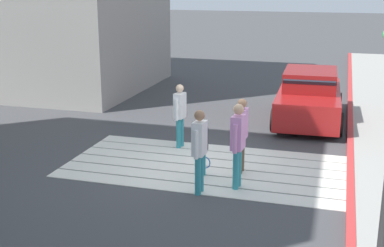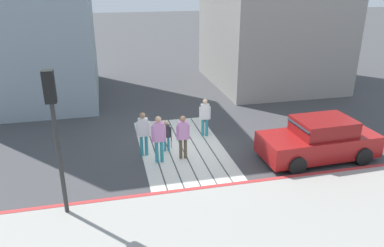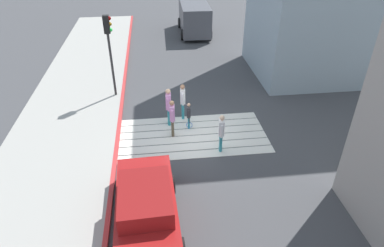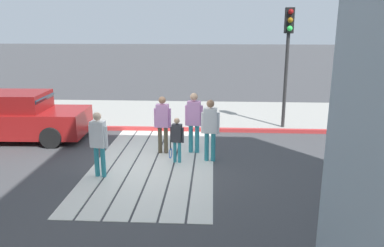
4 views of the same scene
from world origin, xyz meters
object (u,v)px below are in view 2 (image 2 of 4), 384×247
at_px(pedestrian_adult_lead, 183,134).
at_px(pedestrian_teen_behind, 143,131).
at_px(pedestrian_adult_trailing, 159,136).
at_px(pedestrian_adult_side, 205,115).
at_px(car_parked_near_curb, 319,140).
at_px(pedestrian_child_with_racket, 167,134).
at_px(traffic_light_corner, 53,116).

bearing_deg(pedestrian_adult_lead, pedestrian_teen_behind, 67.30).
xyz_separation_m(pedestrian_adult_lead, pedestrian_adult_trailing, (-0.10, 0.91, 0.06)).
distance_m(pedestrian_adult_side, pedestrian_teen_behind, 3.01).
bearing_deg(pedestrian_teen_behind, car_parked_near_curb, -105.26).
distance_m(pedestrian_adult_trailing, pedestrian_child_with_racket, 1.02).
bearing_deg(pedestrian_child_with_racket, traffic_light_corner, 134.80).
relative_size(traffic_light_corner, pedestrian_adult_trailing, 2.35).
relative_size(pedestrian_adult_lead, pedestrian_adult_trailing, 0.95).
height_order(traffic_light_corner, pedestrian_teen_behind, traffic_light_corner).
bearing_deg(car_parked_near_curb, pedestrian_child_with_racket, 70.59).
distance_m(traffic_light_corner, pedestrian_teen_behind, 4.65).
height_order(pedestrian_adult_lead, pedestrian_teen_behind, pedestrian_teen_behind).
height_order(pedestrian_adult_side, pedestrian_child_with_racket, pedestrian_adult_side).
bearing_deg(pedestrian_adult_trailing, pedestrian_teen_behind, 35.17).
bearing_deg(traffic_light_corner, pedestrian_teen_behind, -38.18).
bearing_deg(pedestrian_adult_side, pedestrian_adult_lead, 144.21).
distance_m(pedestrian_adult_lead, pedestrian_child_with_racket, 0.94).
relative_size(traffic_light_corner, pedestrian_adult_side, 2.55).
distance_m(car_parked_near_curb, pedestrian_teen_behind, 6.52).
bearing_deg(car_parked_near_curb, pedestrian_adult_trailing, 79.90).
bearing_deg(pedestrian_teen_behind, pedestrian_adult_lead, -112.70).
height_order(car_parked_near_curb, pedestrian_adult_side, pedestrian_adult_side).
distance_m(car_parked_near_curb, pedestrian_child_with_racket, 5.70).
relative_size(traffic_light_corner, pedestrian_adult_lead, 2.49).
distance_m(pedestrian_adult_trailing, pedestrian_adult_side, 2.98).
xyz_separation_m(pedestrian_adult_lead, pedestrian_teen_behind, (0.58, 1.39, 0.02)).
height_order(pedestrian_adult_side, pedestrian_teen_behind, pedestrian_teen_behind).
bearing_deg(pedestrian_teen_behind, pedestrian_adult_side, -64.93).
height_order(car_parked_near_curb, pedestrian_adult_trailing, pedestrian_adult_trailing).
height_order(pedestrian_adult_trailing, pedestrian_adult_side, pedestrian_adult_trailing).
height_order(traffic_light_corner, pedestrian_adult_lead, traffic_light_corner).
xyz_separation_m(pedestrian_adult_side, pedestrian_child_with_racket, (-1.10, 1.82, -0.25)).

